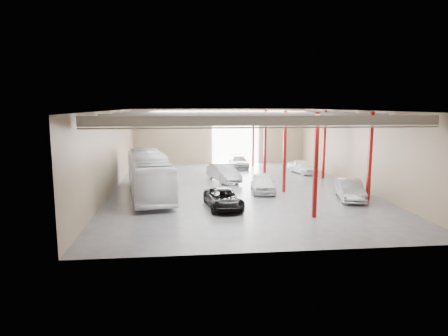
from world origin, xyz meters
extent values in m
cube|color=#444449|center=(0.00, 0.00, 0.00)|extent=(22.00, 32.00, 0.01)
cube|color=#A4A49F|center=(0.00, 0.00, 7.00)|extent=(22.00, 32.00, 0.12)
cube|color=#846A52|center=(0.00, 16.00, 3.50)|extent=(22.00, 0.12, 7.00)
cube|color=#846A52|center=(0.00, -16.00, 3.50)|extent=(22.00, 0.12, 7.00)
cube|color=#846A52|center=(-11.00, 0.00, 3.50)|extent=(0.12, 32.00, 7.00)
cube|color=#846A52|center=(11.00, 0.00, 3.50)|extent=(0.12, 32.00, 7.00)
cube|color=white|center=(2.00, 15.85, 2.50)|extent=(6.00, 0.20, 5.00)
cube|color=maroon|center=(3.80, -10.00, 3.50)|extent=(0.25, 0.25, 7.00)
cube|color=maroon|center=(3.80, -2.00, 3.50)|extent=(0.25, 0.25, 7.00)
cube|color=maroon|center=(3.80, 6.00, 3.50)|extent=(0.25, 0.25, 7.00)
cube|color=maroon|center=(3.80, 13.00, 3.50)|extent=(0.25, 0.25, 7.00)
cube|color=maroon|center=(9.50, -6.00, 3.50)|extent=(0.25, 0.25, 7.00)
cube|color=maroon|center=(9.50, 4.00, 3.50)|extent=(0.25, 0.25, 7.00)
cube|color=#ABABA6|center=(0.00, -12.00, 6.55)|extent=(21.60, 0.15, 0.60)
cube|color=#ABABA6|center=(0.00, -12.00, 6.15)|extent=(21.60, 0.10, 0.10)
cube|color=#ABABA6|center=(0.00, -6.00, 6.55)|extent=(21.60, 0.15, 0.60)
cube|color=#ABABA6|center=(0.00, -6.00, 6.15)|extent=(21.60, 0.10, 0.10)
cube|color=#ABABA6|center=(0.00, 0.00, 6.55)|extent=(21.60, 0.15, 0.60)
cube|color=#ABABA6|center=(0.00, 0.00, 6.15)|extent=(21.60, 0.10, 0.10)
cube|color=#ABABA6|center=(0.00, 6.00, 6.55)|extent=(21.60, 0.15, 0.60)
cube|color=#ABABA6|center=(0.00, 6.00, 6.15)|extent=(21.60, 0.10, 0.10)
cube|color=#ABABA6|center=(0.00, 12.00, 6.55)|extent=(21.60, 0.15, 0.60)
cube|color=#ABABA6|center=(0.00, 12.00, 6.15)|extent=(21.60, 0.10, 0.10)
imported|color=silver|center=(-7.70, -2.02, 1.76)|extent=(4.89, 12.94, 3.52)
imported|color=black|center=(-2.00, -6.94, 0.70)|extent=(2.83, 5.23, 1.39)
imported|color=silver|center=(2.00, -1.74, 0.82)|extent=(2.41, 4.97, 1.63)
imported|color=#A5A5AA|center=(-0.88, 3.46, 0.86)|extent=(3.19, 5.53, 1.72)
imported|color=gray|center=(1.90, 12.00, 0.73)|extent=(2.11, 5.03, 1.45)
imported|color=#A1A0A5|center=(8.30, -5.31, 0.82)|extent=(2.78, 5.22, 1.64)
imported|color=white|center=(8.30, 7.20, 0.73)|extent=(2.80, 4.59, 1.46)
camera|label=1|loc=(-5.00, -35.16, 7.44)|focal=32.00mm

